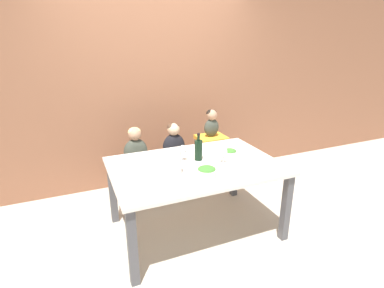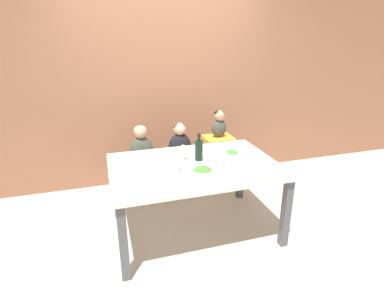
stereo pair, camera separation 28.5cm
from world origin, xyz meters
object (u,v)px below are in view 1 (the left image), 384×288
object	(u,v)px
chair_far_center	(174,165)
chair_right_highchair	(211,148)
chair_far_left	(137,171)
dinner_plate_front_right	(248,165)
wine_glass_far	(183,150)
dinner_plate_back_right	(222,147)
salad_bowl_large	(207,172)
person_baby_right	(212,122)
wine_bottle	(198,150)
salad_bowl_small	(230,153)
dinner_plate_back_left	(148,161)
person_child_left	(135,147)
paper_towel_roll	(176,163)
person_child_center	(174,142)
wine_glass_near	(224,152)
dinner_plate_front_left	(153,185)

from	to	relation	value
chair_far_center	chair_right_highchair	size ratio (longest dim) A/B	0.68
chair_far_left	dinner_plate_front_right	xyz separation A→B (m)	(0.84, -1.00, 0.33)
wine_glass_far	dinner_plate_back_right	world-z (taller)	wine_glass_far
chair_far_center	chair_right_highchair	distance (m)	0.52
chair_right_highchair	salad_bowl_large	bearing A→B (deg)	-118.47
chair_right_highchair	person_baby_right	bearing A→B (deg)	90.00
wine_bottle	salad_bowl_small	distance (m)	0.33
salad_bowl_small	dinner_plate_back_left	bearing A→B (deg)	164.89
chair_right_highchair	person_child_left	distance (m)	0.97
chair_right_highchair	paper_towel_roll	world-z (taller)	paper_towel_roll
chair_far_center	person_baby_right	distance (m)	0.70
chair_far_center	wine_bottle	size ratio (longest dim) A/B	1.75
paper_towel_roll	wine_glass_far	distance (m)	0.31
chair_far_center	paper_towel_roll	bearing A→B (deg)	-108.51
person_child_left	person_child_center	xyz separation A→B (m)	(0.46, 0.00, 0.00)
paper_towel_roll	salad_bowl_large	size ratio (longest dim) A/B	1.21
wine_glass_near	dinner_plate_front_right	bearing A→B (deg)	-40.85
person_baby_right	salad_bowl_large	distance (m)	1.19
chair_far_left	chair_right_highchair	bearing A→B (deg)	0.00
wine_bottle	person_child_left	bearing A→B (deg)	125.23
wine_glass_far	person_child_center	bearing A→B (deg)	78.38
dinner_plate_back_right	wine_glass_near	bearing A→B (deg)	-116.42
person_baby_right	dinner_plate_back_right	world-z (taller)	person_baby_right
wine_bottle	salad_bowl_small	world-z (taller)	wine_bottle
salad_bowl_small	chair_far_center	bearing A→B (deg)	114.69
person_baby_right	chair_far_center	bearing A→B (deg)	-179.84
chair_far_left	chair_far_center	size ratio (longest dim) A/B	1.00
person_child_center	dinner_plate_back_right	world-z (taller)	person_child_center
person_child_center	person_baby_right	bearing A→B (deg)	0.05
wine_bottle	wine_glass_far	xyz separation A→B (m)	(-0.15, 0.04, 0.01)
chair_right_highchair	paper_towel_roll	distance (m)	1.24
person_child_left	wine_glass_near	size ratio (longest dim) A/B	2.77
paper_towel_roll	chair_far_left	bearing A→B (deg)	99.92
wine_glass_near	salad_bowl_large	world-z (taller)	wine_glass_near
dinner_plate_front_left	dinner_plate_front_right	bearing A→B (deg)	2.55
chair_far_left	dinner_plate_front_right	distance (m)	1.35
person_child_left	paper_towel_roll	distance (m)	0.92
person_baby_right	paper_towel_roll	bearing A→B (deg)	-131.52
dinner_plate_back_right	dinner_plate_front_right	bearing A→B (deg)	-90.55
chair_far_center	paper_towel_roll	xyz separation A→B (m)	(-0.30, -0.90, 0.44)
person_baby_right	dinner_plate_front_right	distance (m)	1.02
dinner_plate_front_left	chair_far_center	bearing A→B (deg)	62.02
salad_bowl_large	person_child_left	bearing A→B (deg)	110.50
person_child_center	chair_far_left	bearing A→B (deg)	-179.88
chair_right_highchair	wine_bottle	distance (m)	0.87
salad_bowl_large	salad_bowl_small	xyz separation A→B (m)	(0.41, 0.31, 0.00)
salad_bowl_small	dinner_plate_front_left	xyz separation A→B (m)	(-0.89, -0.30, -0.04)
chair_far_left	dinner_plate_front_left	size ratio (longest dim) A/B	2.21
wine_bottle	wine_glass_near	size ratio (longest dim) A/B	1.69
chair_far_left	person_child_left	xyz separation A→B (m)	(0.00, 0.00, 0.30)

